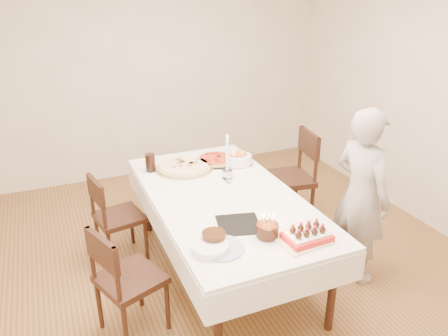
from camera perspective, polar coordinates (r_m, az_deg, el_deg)
name	(u,v)px	position (r m, az deg, el deg)	size (l,w,h in m)	color
floor	(231,275)	(3.94, 0.95, -13.75)	(5.00, 5.00, 0.00)	brown
wall_back	(151,70)	(5.61, -9.56, 12.51)	(4.50, 0.04, 2.70)	beige
dining_table	(224,235)	(3.77, 0.00, -8.70)	(1.14, 2.14, 0.75)	white
chair_right_savory	(287,179)	(4.53, 8.28, -1.38)	(0.51, 0.51, 1.00)	black
chair_left_savory	(119,217)	(4.05, -13.52, -6.25)	(0.43, 0.43, 0.84)	black
chair_left_dessert	(131,279)	(3.24, -12.10, -14.02)	(0.45, 0.45, 0.88)	black
person	(361,196)	(3.74, 17.44, -3.56)	(0.55, 0.36, 1.50)	#A7A39D
pizza_white	(184,167)	(4.09, -5.20, 0.16)	(0.55, 0.55, 0.04)	beige
pizza_pepperoni	(216,160)	(4.24, -1.05, 1.10)	(0.40, 0.40, 0.04)	red
red_placemat	(241,163)	(4.22, 2.18, 0.64)	(0.21, 0.21, 0.01)	#B21E1E
pasta_bowl	(238,159)	(4.17, 1.90, 1.13)	(0.25, 0.25, 0.08)	white
taper_candle	(227,156)	(3.81, 0.43, 1.53)	(0.09, 0.09, 0.42)	white
shaker_pair	(229,179)	(3.78, 0.72, -1.49)	(0.07, 0.07, 0.08)	white
cola_glass	(150,163)	(4.06, -9.59, 0.68)	(0.09, 0.09, 0.17)	black
layer_cake	(214,238)	(2.95, -1.33, -9.15)	(0.21, 0.21, 0.09)	#361B0D
cake_board	(239,225)	(3.18, 1.94, -7.40)	(0.31, 0.31, 0.01)	black
birthday_cake	(268,226)	(3.01, 5.72, -7.51)	(0.15, 0.15, 0.15)	#351C0E
strawberry_box	(307,236)	(3.03, 10.79, -8.72)	(0.31, 0.21, 0.08)	red
box_lid	(304,243)	(3.03, 10.37, -9.56)	(0.34, 0.22, 0.03)	beige
plate_stack	(210,247)	(2.89, -1.86, -10.33)	(0.25, 0.25, 0.05)	white
china_plate	(221,248)	(2.92, -0.41, -10.41)	(0.31, 0.31, 0.01)	white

